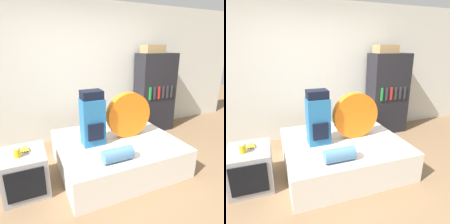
{
  "view_description": "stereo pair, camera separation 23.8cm",
  "coord_description": "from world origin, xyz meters",
  "views": [
    {
      "loc": [
        -1.0,
        -1.87,
        1.78
      ],
      "look_at": [
        0.13,
        0.63,
        0.88
      ],
      "focal_mm": 32.0,
      "sensor_mm": 36.0,
      "label": 1
    },
    {
      "loc": [
        -0.77,
        -1.96,
        1.78
      ],
      "look_at": [
        0.13,
        0.63,
        0.88
      ],
      "focal_mm": 32.0,
      "sensor_mm": 36.0,
      "label": 2
    }
  ],
  "objects": [
    {
      "name": "sleeping_roll",
      "position": [
        -0.04,
        0.08,
        0.52
      ],
      "size": [
        0.39,
        0.17,
        0.17
      ],
      "color": "teal",
      "rests_on": "bed"
    },
    {
      "name": "canister",
      "position": [
        -1.16,
        0.49,
        0.59
      ],
      "size": [
        0.08,
        0.08,
        0.12
      ],
      "color": "gold",
      "rests_on": "television"
    },
    {
      "name": "banana_bunch",
      "position": [
        -1.08,
        0.64,
        0.55
      ],
      "size": [
        0.13,
        0.17,
        0.03
      ],
      "color": "yellow",
      "rests_on": "television"
    },
    {
      "name": "television",
      "position": [
        -1.11,
        0.56,
        0.27
      ],
      "size": [
        0.53,
        0.61,
        0.53
      ],
      "color": "#939399",
      "rests_on": "ground_plane"
    },
    {
      "name": "tent_bag",
      "position": [
        0.42,
        0.66,
        0.79
      ],
      "size": [
        0.7,
        0.12,
        0.7
      ],
      "color": "orange",
      "rests_on": "bed"
    },
    {
      "name": "wall_back",
      "position": [
        0.0,
        1.92,
        1.3
      ],
      "size": [
        8.0,
        0.05,
        2.6
      ],
      "color": "silver",
      "rests_on": "ground_plane"
    },
    {
      "name": "cardboard_box",
      "position": [
        1.48,
        1.63,
        1.74
      ],
      "size": [
        0.44,
        0.3,
        0.16
      ],
      "color": "#A88456",
      "rests_on": "bookshelf"
    },
    {
      "name": "ground_plane",
      "position": [
        0.0,
        0.0,
        0.0
      ],
      "size": [
        16.0,
        16.0,
        0.0
      ],
      "primitive_type": "plane",
      "color": "#846647"
    },
    {
      "name": "backpack",
      "position": [
        -0.16,
        0.64,
        0.82
      ],
      "size": [
        0.32,
        0.27,
        0.79
      ],
      "color": "#23669E",
      "rests_on": "bed"
    },
    {
      "name": "bed",
      "position": [
        0.21,
        0.63,
        0.22
      ],
      "size": [
        1.74,
        1.53,
        0.43
      ],
      "color": "silver",
      "rests_on": "ground_plane"
    },
    {
      "name": "bookshelf",
      "position": [
        1.58,
        1.6,
        0.83
      ],
      "size": [
        0.81,
        0.45,
        1.66
      ],
      "color": "black",
      "rests_on": "ground_plane"
    }
  ]
}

